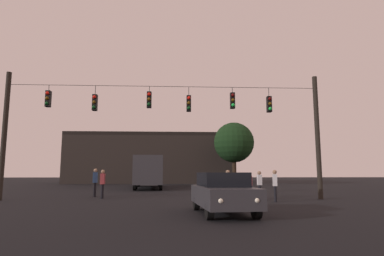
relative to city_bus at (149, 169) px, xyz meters
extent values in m
plane|color=black|center=(2.03, -4.22, -1.87)|extent=(168.00, 168.00, 0.00)
cylinder|color=black|center=(-7.05, -13.98, 1.79)|extent=(0.28, 0.28, 7.32)
cylinder|color=black|center=(11.11, -13.98, 1.79)|extent=(0.28, 0.28, 7.32)
cylinder|color=black|center=(2.03, -13.98, 4.73)|extent=(18.16, 0.02, 0.02)
cylinder|color=black|center=(-4.73, -13.98, 4.54)|extent=(0.03, 0.03, 0.35)
cube|color=black|center=(-4.73, -13.98, 3.89)|extent=(0.26, 0.32, 0.95)
sphere|color=red|center=(-4.73, -14.16, 4.19)|extent=(0.20, 0.20, 0.20)
sphere|color=#5B3D0C|center=(-4.73, -14.16, 3.89)|extent=(0.20, 0.20, 0.20)
sphere|color=#0C4219|center=(-4.73, -14.16, 3.59)|extent=(0.20, 0.20, 0.20)
cylinder|color=black|center=(-2.06, -13.98, 4.45)|extent=(0.03, 0.03, 0.54)
cube|color=black|center=(-2.06, -13.98, 3.70)|extent=(0.26, 0.32, 0.95)
sphere|color=red|center=(-2.06, -14.16, 4.00)|extent=(0.20, 0.20, 0.20)
sphere|color=#5B3D0C|center=(-2.06, -14.16, 3.70)|extent=(0.20, 0.20, 0.20)
sphere|color=#0C4219|center=(-2.06, -14.16, 3.40)|extent=(0.20, 0.20, 0.20)
cylinder|color=black|center=(1.09, -13.98, 4.55)|extent=(0.03, 0.03, 0.34)
cube|color=black|center=(1.09, -13.98, 3.90)|extent=(0.26, 0.32, 0.95)
sphere|color=red|center=(1.09, -14.16, 4.20)|extent=(0.20, 0.20, 0.20)
sphere|color=#5B3D0C|center=(1.09, -14.16, 3.90)|extent=(0.20, 0.20, 0.20)
sphere|color=#0C4219|center=(1.09, -14.16, 3.60)|extent=(0.20, 0.20, 0.20)
cylinder|color=black|center=(3.43, -13.98, 4.45)|extent=(0.03, 0.03, 0.53)
cube|color=black|center=(3.43, -13.98, 3.71)|extent=(0.26, 0.32, 0.95)
sphere|color=red|center=(3.43, -14.16, 4.01)|extent=(0.20, 0.20, 0.20)
sphere|color=#5B3D0C|center=(3.43, -14.16, 3.71)|extent=(0.20, 0.20, 0.20)
sphere|color=#0C4219|center=(3.43, -14.16, 3.41)|extent=(0.20, 0.20, 0.20)
cylinder|color=black|center=(6.04, -13.98, 4.55)|extent=(0.03, 0.03, 0.33)
cube|color=black|center=(6.04, -13.98, 3.91)|extent=(0.26, 0.32, 0.95)
sphere|color=#510A0A|center=(6.04, -14.16, 4.21)|extent=(0.20, 0.20, 0.20)
sphere|color=#5B3D0C|center=(6.04, -14.16, 3.91)|extent=(0.20, 0.20, 0.20)
sphere|color=#1EE04C|center=(6.04, -14.16, 3.61)|extent=(0.20, 0.20, 0.20)
cylinder|color=black|center=(8.25, -13.98, 4.45)|extent=(0.03, 0.03, 0.53)
cube|color=black|center=(8.25, -13.98, 3.71)|extent=(0.26, 0.32, 0.95)
sphere|color=#510A0A|center=(8.25, -14.16, 4.01)|extent=(0.20, 0.20, 0.20)
sphere|color=#5B3D0C|center=(8.25, -14.16, 3.71)|extent=(0.20, 0.20, 0.20)
sphere|color=#1EE04C|center=(8.25, -14.16, 3.41)|extent=(0.20, 0.20, 0.20)
cube|color=#2D2D33|center=(0.00, 0.01, -0.12)|extent=(3.22, 11.14, 2.50)
cube|color=black|center=(0.00, 0.01, 0.49)|extent=(3.22, 10.49, 0.70)
cylinder|color=black|center=(-1.37, 3.89, -1.37)|extent=(0.35, 1.02, 1.00)
cylinder|color=black|center=(0.85, 4.03, -1.37)|extent=(0.35, 1.02, 1.00)
cylinder|color=black|center=(-0.96, -2.26, -1.37)|extent=(0.35, 1.02, 1.00)
cylinder|color=black|center=(1.25, -2.11, -1.37)|extent=(0.35, 1.02, 1.00)
cylinder|color=black|center=(-0.83, -4.24, -1.37)|extent=(0.35, 1.02, 1.00)
cylinder|color=black|center=(1.38, -4.09, -1.37)|extent=(0.35, 1.02, 1.00)
cube|color=beige|center=(-0.22, 3.30, 0.49)|extent=(2.61, 0.97, 0.56)
cube|color=beige|center=(0.18, -2.74, 0.49)|extent=(2.61, 0.97, 0.56)
cube|color=#2D2D33|center=(4.44, -20.58, -1.21)|extent=(2.16, 4.44, 0.68)
cube|color=black|center=(4.43, -20.43, -0.61)|extent=(1.78, 2.45, 0.52)
cylinder|color=black|center=(5.35, -21.92, -1.55)|extent=(0.27, 0.66, 0.64)
cylinder|color=black|center=(3.78, -22.06, -1.55)|extent=(0.27, 0.66, 0.64)
cylinder|color=black|center=(5.11, -19.10, -1.55)|extent=(0.27, 0.66, 0.64)
cylinder|color=black|center=(3.53, -19.23, -1.55)|extent=(0.27, 0.66, 0.64)
sphere|color=white|center=(5.20, -22.62, -1.21)|extent=(0.18, 0.18, 0.18)
sphere|color=white|center=(4.05, -22.72, -1.21)|extent=(0.18, 0.18, 0.18)
cylinder|color=black|center=(7.59, -13.68, -1.47)|extent=(0.14, 0.14, 0.80)
cylinder|color=black|center=(7.58, -13.84, -1.47)|extent=(0.14, 0.14, 0.80)
cube|color=silver|center=(7.59, -13.76, -0.77)|extent=(0.26, 0.37, 0.60)
sphere|color=#8C6B51|center=(7.59, -13.76, -0.36)|extent=(0.22, 0.22, 0.22)
cylinder|color=black|center=(7.24, -12.85, -1.49)|extent=(0.14, 0.14, 0.75)
cylinder|color=black|center=(7.24, -12.69, -1.49)|extent=(0.14, 0.14, 0.75)
cube|color=maroon|center=(7.24, -12.77, -0.84)|extent=(0.25, 0.37, 0.56)
sphere|color=#8C6B51|center=(7.24, -12.77, -0.46)|extent=(0.20, 0.20, 0.20)
cylinder|color=black|center=(7.89, -15.76, -1.45)|extent=(0.14, 0.14, 0.82)
cylinder|color=black|center=(7.94, -15.61, -1.45)|extent=(0.14, 0.14, 0.82)
cube|color=silver|center=(7.91, -15.69, -0.74)|extent=(0.34, 0.41, 0.62)
sphere|color=#8C6B51|center=(7.91, -15.69, -0.32)|extent=(0.22, 0.22, 0.22)
cylinder|color=black|center=(5.42, -15.53, -1.45)|extent=(0.14, 0.14, 0.82)
cylinder|color=black|center=(5.45, -15.69, -1.45)|extent=(0.14, 0.14, 0.82)
cube|color=silver|center=(5.43, -15.61, -0.74)|extent=(0.30, 0.39, 0.62)
sphere|color=#8C6B51|center=(5.43, -15.61, -0.32)|extent=(0.22, 0.22, 0.22)
cylinder|color=black|center=(-1.67, -13.00, -1.45)|extent=(0.14, 0.14, 0.84)
cylinder|color=black|center=(-1.68, -12.84, -1.45)|extent=(0.14, 0.14, 0.84)
cube|color=maroon|center=(-1.68, -12.92, -0.71)|extent=(0.25, 0.37, 0.63)
sphere|color=#8C6B51|center=(-1.68, -12.92, -0.28)|extent=(0.23, 0.23, 0.23)
cylinder|color=black|center=(-2.48, -11.33, -1.42)|extent=(0.14, 0.14, 0.88)
cylinder|color=black|center=(-2.47, -11.49, -1.42)|extent=(0.14, 0.14, 0.88)
cube|color=#2D4C7F|center=(-2.48, -11.41, -0.65)|extent=(0.26, 0.37, 0.66)
sphere|color=#8C6B51|center=(-2.48, -11.41, -0.20)|extent=(0.24, 0.24, 0.24)
cube|color=black|center=(-0.93, 18.26, 1.48)|extent=(23.85, 12.38, 6.69)
cube|color=black|center=(-0.93, 18.26, 5.07)|extent=(23.85, 12.38, 0.50)
cylinder|color=#2D2116|center=(10.07, 8.13, -0.08)|extent=(0.51, 0.51, 3.57)
sphere|color=black|center=(10.07, 8.13, 3.49)|extent=(5.10, 5.10, 5.10)
camera|label=1|loc=(2.68, -32.78, -0.36)|focal=30.40mm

